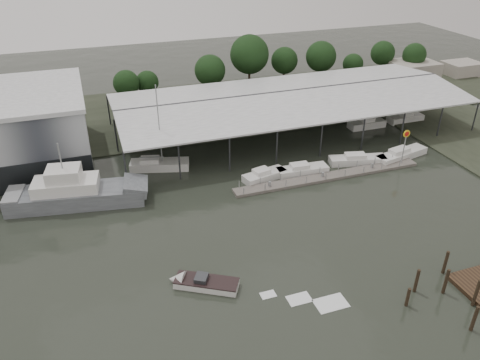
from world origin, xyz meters
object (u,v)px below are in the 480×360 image
object	(u,v)px
grey_trawler	(77,193)
speedboat_underway	(201,283)
shell_fuel_sign	(405,141)
white_sailboat	(159,165)

from	to	relation	value
grey_trawler	speedboat_underway	world-z (taller)	grey_trawler
grey_trawler	shell_fuel_sign	bearing A→B (deg)	3.76
shell_fuel_sign	grey_trawler	world-z (taller)	grey_trawler
shell_fuel_sign	white_sailboat	size ratio (longest dim) A/B	0.43
grey_trawler	speedboat_underway	distance (m)	22.73
shell_fuel_sign	speedboat_underway	bearing A→B (deg)	-155.93
grey_trawler	speedboat_underway	size ratio (longest dim) A/B	1.10
shell_fuel_sign	grey_trawler	bearing A→B (deg)	174.35
shell_fuel_sign	speedboat_underway	size ratio (longest dim) A/B	0.34
shell_fuel_sign	white_sailboat	bearing A→B (deg)	162.67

